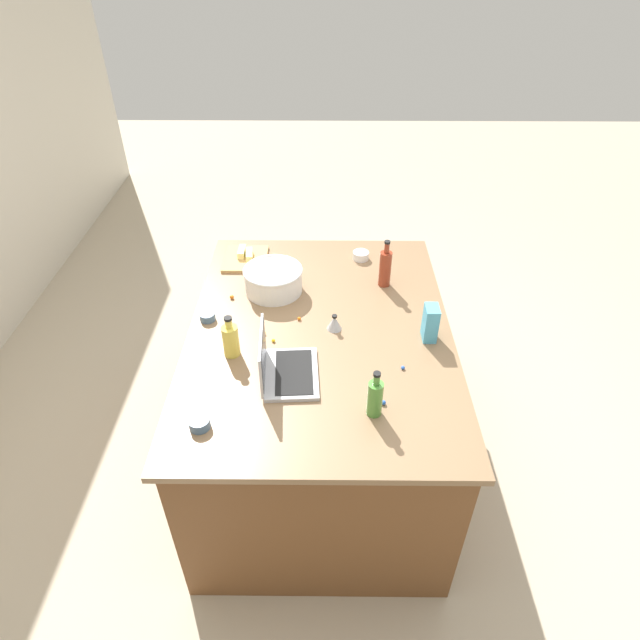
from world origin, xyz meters
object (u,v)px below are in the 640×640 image
object	(u,v)px
bottle_olive	(375,397)
butter_stick_right	(242,252)
bottle_oil	(231,340)
candy_bag	(430,323)
butter_stick_left	(249,255)
ramekin_wide	(199,423)
bottle_soy	(385,268)
mixing_bowl_large	(273,279)
ramekin_medium	(361,255)
laptop	(282,367)
cutting_board	(246,259)
ramekin_small	(208,317)
kitchen_timer	(334,323)

from	to	relation	value
bottle_olive	butter_stick_right	xyz separation A→B (m)	(1.17, 0.66, -0.05)
bottle_oil	candy_bag	size ratio (longest dim) A/B	1.18
bottle_oil	bottle_olive	bearing A→B (deg)	-119.86
butter_stick_left	ramekin_wide	xyz separation A→B (m)	(-1.21, 0.05, -0.02)
candy_bag	butter_stick_right	bearing A→B (deg)	53.08
bottle_soy	bottle_olive	bearing A→B (deg)	172.66
mixing_bowl_large	ramekin_wide	size ratio (longest dim) A/B	3.71
ramekin_medium	bottle_olive	bearing A→B (deg)	179.59
laptop	butter_stick_left	world-z (taller)	laptop
cutting_board	candy_bag	size ratio (longest dim) A/B	1.60
bottle_soy	butter_stick_left	size ratio (longest dim) A/B	2.33
cutting_board	laptop	bearing A→B (deg)	-164.01
butter_stick_left	candy_bag	world-z (taller)	candy_bag
mixing_bowl_large	ramekin_small	size ratio (longest dim) A/B	4.09
mixing_bowl_large	cutting_board	size ratio (longest dim) A/B	1.10
ramekin_wide	ramekin_small	bearing A→B (deg)	7.44
butter_stick_left	ramekin_medium	distance (m)	0.62
bottle_soy	cutting_board	size ratio (longest dim) A/B	0.94
butter_stick_left	ramekin_small	bearing A→B (deg)	165.83
bottle_oil	bottle_olive	xyz separation A→B (m)	(-0.34, -0.60, 0.00)
mixing_bowl_large	butter_stick_left	bearing A→B (deg)	27.95
cutting_board	bottle_soy	bearing A→B (deg)	-107.44
cutting_board	ramekin_medium	world-z (taller)	ramekin_medium
cutting_board	ramekin_small	xyz separation A→B (m)	(-0.54, 0.12, 0.01)
cutting_board	butter_stick_left	xyz separation A→B (m)	(0.00, -0.02, 0.03)
butter_stick_right	ramekin_medium	world-z (taller)	butter_stick_right
laptop	ramekin_wide	world-z (taller)	laptop
butter_stick_right	ramekin_small	distance (m)	0.59
ramekin_wide	ramekin_medium	bearing A→B (deg)	-28.56
bottle_oil	butter_stick_left	world-z (taller)	bottle_oil
laptop	bottle_oil	bearing A→B (deg)	59.17
bottle_soy	ramekin_small	bearing A→B (deg)	109.67
butter_stick_right	ramekin_wide	size ratio (longest dim) A/B	1.36
mixing_bowl_large	bottle_oil	world-z (taller)	bottle_oil
laptop	ramekin_wide	bearing A→B (deg)	133.90
mixing_bowl_large	bottle_olive	bearing A→B (deg)	-151.58
butter_stick_right	kitchen_timer	bearing A→B (deg)	-141.60
ramekin_small	kitchen_timer	bearing A→B (deg)	-96.13
laptop	candy_bag	distance (m)	0.70
ramekin_wide	candy_bag	world-z (taller)	candy_bag
mixing_bowl_large	bottle_soy	world-z (taller)	bottle_soy
laptop	candy_bag	xyz separation A→B (m)	(0.26, -0.65, 0.04)
ramekin_small	kitchen_timer	world-z (taller)	kitchen_timer
bottle_soy	cutting_board	xyz separation A→B (m)	(0.24, 0.75, -0.09)
butter_stick_right	bottle_olive	bearing A→B (deg)	-150.64
laptop	mixing_bowl_large	size ratio (longest dim) A/B	1.07
laptop	butter_stick_right	bearing A→B (deg)	16.70
candy_bag	bottle_olive	bearing A→B (deg)	148.70
butter_stick_right	kitchen_timer	size ratio (longest dim) A/B	1.43
bottle_oil	mixing_bowl_large	bearing A→B (deg)	-16.45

